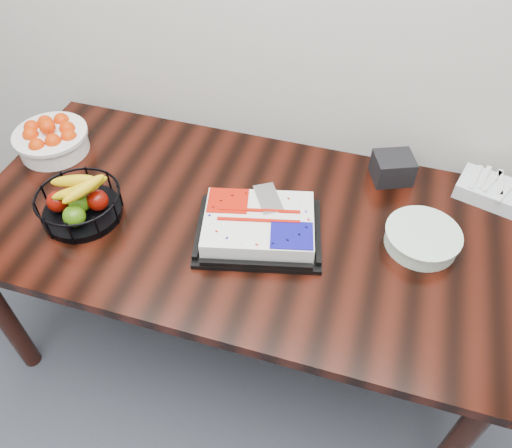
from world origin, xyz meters
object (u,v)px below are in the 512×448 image
(cake_tray, at_px, (259,226))
(plate_stack, at_px, (422,238))
(tangerine_bowl, at_px, (50,135))
(napkin_box, at_px, (393,168))
(table, at_px, (239,236))
(fruit_basket, at_px, (79,202))

(cake_tray, height_order, plate_stack, cake_tray)
(tangerine_bowl, height_order, plate_stack, tangerine_bowl)
(tangerine_bowl, distance_m, napkin_box, 1.26)
(table, xyz_separation_m, cake_tray, (0.09, -0.05, 0.12))
(cake_tray, xyz_separation_m, plate_stack, (0.50, 0.11, -0.01))
(table, bearing_deg, tangerine_bowl, 169.86)
(napkin_box, bearing_deg, cake_tray, -133.26)
(table, height_order, plate_stack, plate_stack)
(tangerine_bowl, height_order, fruit_basket, tangerine_bowl)
(cake_tray, xyz_separation_m, napkin_box, (0.37, 0.40, 0.01))
(cake_tray, height_order, fruit_basket, fruit_basket)
(plate_stack, bearing_deg, fruit_basket, -169.84)
(napkin_box, bearing_deg, tangerine_bowl, -170.34)
(table, bearing_deg, plate_stack, 5.78)
(cake_tray, relative_size, tangerine_bowl, 1.68)
(tangerine_bowl, relative_size, plate_stack, 1.15)
(fruit_basket, height_order, napkin_box, fruit_basket)
(table, xyz_separation_m, tangerine_bowl, (-0.78, 0.14, 0.16))
(cake_tray, bearing_deg, fruit_basket, -171.50)
(table, distance_m, napkin_box, 0.59)
(fruit_basket, bearing_deg, cake_tray, 8.50)
(cake_tray, distance_m, plate_stack, 0.51)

